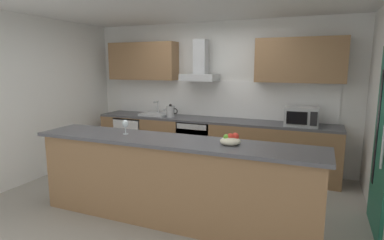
% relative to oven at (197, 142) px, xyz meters
% --- Properties ---
extents(ground, '(5.87, 4.48, 0.02)m').
position_rel_oven_xyz_m(ground, '(0.23, -1.40, -0.47)').
color(ground, gray).
extents(ceiling, '(5.87, 4.48, 0.02)m').
position_rel_oven_xyz_m(ceiling, '(0.23, -1.40, 2.15)').
color(ceiling, white).
extents(wall_back, '(5.87, 0.12, 2.60)m').
position_rel_oven_xyz_m(wall_back, '(0.23, 0.41, 0.84)').
color(wall_back, white).
rests_on(wall_back, ground).
extents(wall_left, '(0.12, 4.48, 2.60)m').
position_rel_oven_xyz_m(wall_left, '(-2.26, -1.40, 0.84)').
color(wall_left, white).
rests_on(wall_left, ground).
extents(backsplash_tile, '(4.14, 0.02, 0.66)m').
position_rel_oven_xyz_m(backsplash_tile, '(0.23, 0.33, 0.77)').
color(backsplash_tile, white).
extents(counter_back, '(4.29, 0.60, 0.90)m').
position_rel_oven_xyz_m(counter_back, '(0.23, 0.03, -0.01)').
color(counter_back, olive).
rests_on(counter_back, ground).
extents(counter_island, '(3.41, 0.64, 1.00)m').
position_rel_oven_xyz_m(counter_island, '(0.46, -2.00, 0.04)').
color(counter_island, olive).
rests_on(counter_island, ground).
extents(upper_cabinets, '(4.23, 0.32, 0.70)m').
position_rel_oven_xyz_m(upper_cabinets, '(0.23, 0.18, 1.45)').
color(upper_cabinets, olive).
extents(side_door, '(0.08, 0.85, 2.05)m').
position_rel_oven_xyz_m(side_door, '(2.65, -1.30, 0.57)').
color(side_door, '#1E664C').
rests_on(side_door, ground).
extents(oven, '(0.60, 0.62, 0.80)m').
position_rel_oven_xyz_m(oven, '(0.00, 0.00, 0.00)').
color(oven, slate).
rests_on(oven, ground).
extents(refrigerator, '(0.58, 0.60, 0.85)m').
position_rel_oven_xyz_m(refrigerator, '(-1.33, -0.00, -0.03)').
color(refrigerator, white).
rests_on(refrigerator, ground).
extents(microwave, '(0.50, 0.38, 0.30)m').
position_rel_oven_xyz_m(microwave, '(1.75, -0.03, 0.59)').
color(microwave, '#B7BABC').
rests_on(microwave, counter_back).
extents(sink, '(0.50, 0.40, 0.26)m').
position_rel_oven_xyz_m(sink, '(-0.87, 0.01, 0.47)').
color(sink, silver).
rests_on(sink, counter_back).
extents(kettle, '(0.29, 0.15, 0.24)m').
position_rel_oven_xyz_m(kettle, '(-0.51, -0.03, 0.55)').
color(kettle, '#B7BABC').
rests_on(kettle, counter_back).
extents(range_hood, '(0.62, 0.45, 0.72)m').
position_rel_oven_xyz_m(range_hood, '(-0.00, 0.13, 1.33)').
color(range_hood, '#B7BABC').
extents(wine_glass, '(0.08, 0.08, 0.18)m').
position_rel_oven_xyz_m(wine_glass, '(-0.18, -1.95, 0.66)').
color(wine_glass, silver).
rests_on(wine_glass, counter_island).
extents(fruit_bowl, '(0.22, 0.22, 0.13)m').
position_rel_oven_xyz_m(fruit_bowl, '(1.15, -1.96, 0.58)').
color(fruit_bowl, beige).
rests_on(fruit_bowl, counter_island).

